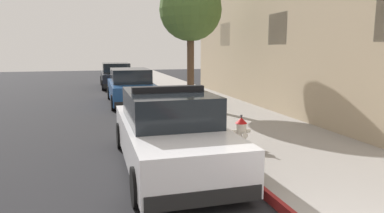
% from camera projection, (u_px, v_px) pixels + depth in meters
% --- Properties ---
extents(ground_plane, '(33.92, 60.00, 0.20)m').
position_uv_depth(ground_plane, '(49.00, 127.00, 11.56)').
color(ground_plane, '#232326').
extents(sidewalk_pavement, '(3.66, 60.00, 0.17)m').
position_uv_depth(sidewalk_pavement, '(220.00, 113.00, 13.13)').
color(sidewalk_pavement, gray).
rests_on(sidewalk_pavement, ground).
extents(curb_painted_edge, '(0.08, 60.00, 0.17)m').
position_uv_depth(curb_painted_edge, '(171.00, 115.00, 12.63)').
color(curb_painted_edge, maroon).
rests_on(curb_painted_edge, ground).
extents(storefront_building, '(7.54, 18.65, 6.07)m').
position_uv_depth(storefront_building, '(363.00, 33.00, 13.37)').
color(storefront_building, tan).
rests_on(storefront_building, ground).
extents(police_cruiser, '(1.94, 4.84, 1.68)m').
position_uv_depth(police_cruiser, '(169.00, 132.00, 7.25)').
color(police_cruiser, white).
rests_on(police_cruiser, ground).
extents(parked_car_silver_ahead, '(1.94, 4.84, 1.56)m').
position_uv_depth(parked_car_silver_ahead, '(131.00, 87.00, 15.82)').
color(parked_car_silver_ahead, navy).
rests_on(parked_car_silver_ahead, ground).
extents(parked_car_dark_far, '(1.94, 4.84, 1.56)m').
position_uv_depth(parked_car_dark_far, '(116.00, 76.00, 22.64)').
color(parked_car_dark_far, black).
rests_on(parked_car_dark_far, ground).
extents(fire_hydrant, '(0.44, 0.40, 0.76)m').
position_uv_depth(fire_hydrant, '(241.00, 132.00, 8.17)').
color(fire_hydrant, '#4C4C51').
rests_on(fire_hydrant, sidewalk_pavement).
extents(street_tree, '(2.44, 2.44, 5.00)m').
position_uv_depth(street_tree, '(191.00, 10.00, 13.58)').
color(street_tree, brown).
rests_on(street_tree, sidewalk_pavement).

